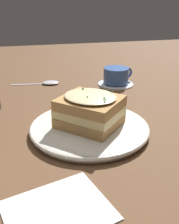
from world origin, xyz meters
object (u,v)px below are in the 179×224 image
dinner_plate (90,128)px  sandwich (90,110)px  teacup_with_saucer (116,77)px  napkin (58,210)px  spoon (48,83)px

dinner_plate → sandwich: size_ratio=1.58×
dinner_plate → teacup_with_saucer: (-0.17, -0.31, 0.02)m
napkin → sandwich: bearing=-114.6°
dinner_plate → sandwich: sandwich is taller
dinner_plate → spoon: 0.38m
teacup_with_saucer → spoon: (0.23, -0.06, -0.02)m
spoon → napkin: spoon is taller
dinner_plate → napkin: dinner_plate is taller
teacup_with_saucer → spoon: teacup_with_saucer is taller
teacup_with_saucer → napkin: size_ratio=0.90×
teacup_with_saucer → napkin: teacup_with_saucer is taller
spoon → napkin: 0.60m
dinner_plate → teacup_with_saucer: 0.36m
teacup_with_saucer → napkin: bearing=-137.2°
spoon → sandwich: bearing=16.9°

